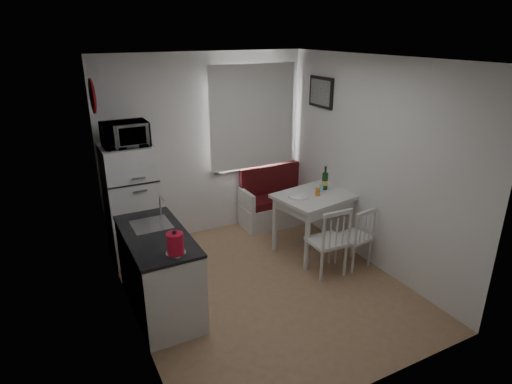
% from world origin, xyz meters
% --- Properties ---
extents(floor, '(3.00, 3.50, 0.02)m').
position_xyz_m(floor, '(0.00, 0.00, 0.00)').
color(floor, '#93764E').
rests_on(floor, ground).
extents(ceiling, '(3.00, 3.50, 0.02)m').
position_xyz_m(ceiling, '(0.00, 0.00, 2.60)').
color(ceiling, white).
rests_on(ceiling, wall_back).
extents(wall_back, '(3.00, 0.02, 2.60)m').
position_xyz_m(wall_back, '(0.00, 1.75, 1.30)').
color(wall_back, white).
rests_on(wall_back, floor).
extents(wall_front, '(3.00, 0.02, 2.60)m').
position_xyz_m(wall_front, '(0.00, -1.75, 1.30)').
color(wall_front, white).
rests_on(wall_front, floor).
extents(wall_left, '(0.02, 3.50, 2.60)m').
position_xyz_m(wall_left, '(-1.50, 0.00, 1.30)').
color(wall_left, white).
rests_on(wall_left, floor).
extents(wall_right, '(0.02, 3.50, 2.60)m').
position_xyz_m(wall_right, '(1.50, 0.00, 1.30)').
color(wall_right, white).
rests_on(wall_right, floor).
extents(window, '(1.22, 0.06, 1.47)m').
position_xyz_m(window, '(0.70, 1.72, 1.62)').
color(window, silver).
rests_on(window, wall_back).
extents(curtain, '(1.35, 0.02, 1.50)m').
position_xyz_m(curtain, '(0.70, 1.65, 1.68)').
color(curtain, white).
rests_on(curtain, wall_back).
extents(kitchen_counter, '(0.62, 1.32, 1.16)m').
position_xyz_m(kitchen_counter, '(-1.20, 0.16, 0.46)').
color(kitchen_counter, silver).
rests_on(kitchen_counter, floor).
extents(wall_sign, '(0.03, 0.40, 0.40)m').
position_xyz_m(wall_sign, '(-1.47, 1.45, 2.15)').
color(wall_sign, navy).
rests_on(wall_sign, wall_left).
extents(picture_frame, '(0.04, 0.52, 0.42)m').
position_xyz_m(picture_frame, '(1.48, 1.10, 2.05)').
color(picture_frame, black).
rests_on(picture_frame, wall_right).
extents(bench, '(1.26, 0.49, 0.90)m').
position_xyz_m(bench, '(1.09, 1.51, 0.30)').
color(bench, silver).
rests_on(bench, floor).
extents(dining_table, '(1.21, 0.94, 0.82)m').
position_xyz_m(dining_table, '(1.08, 0.49, 0.73)').
color(dining_table, silver).
rests_on(dining_table, floor).
extents(chair_left, '(0.44, 0.42, 0.49)m').
position_xyz_m(chair_left, '(0.83, -0.17, 0.56)').
color(chair_left, silver).
rests_on(chair_left, floor).
extents(chair_right, '(0.43, 0.42, 0.44)m').
position_xyz_m(chair_right, '(1.25, -0.16, 0.50)').
color(chair_right, silver).
rests_on(chair_right, floor).
extents(fridge, '(0.62, 0.62, 1.54)m').
position_xyz_m(fridge, '(-1.18, 1.40, 0.77)').
color(fridge, white).
rests_on(fridge, floor).
extents(microwave, '(0.54, 0.36, 0.30)m').
position_xyz_m(microwave, '(-1.18, 1.35, 1.69)').
color(microwave, white).
rests_on(microwave, fridge).
extents(kettle, '(0.19, 0.19, 0.25)m').
position_xyz_m(kettle, '(-1.15, -0.38, 1.02)').
color(kettle, red).
rests_on(kettle, kitchen_counter).
extents(wine_bottle, '(0.08, 0.08, 0.33)m').
position_xyz_m(wine_bottle, '(1.25, 0.59, 0.98)').
color(wine_bottle, '#133B17').
rests_on(wine_bottle, dining_table).
extents(drinking_glass_orange, '(0.06, 0.06, 0.10)m').
position_xyz_m(drinking_glass_orange, '(1.03, 0.44, 0.87)').
color(drinking_glass_orange, orange).
rests_on(drinking_glass_orange, dining_table).
extents(drinking_glass_blue, '(0.05, 0.05, 0.09)m').
position_xyz_m(drinking_glass_blue, '(1.16, 0.54, 0.87)').
color(drinking_glass_blue, '#7FC6D8').
rests_on(drinking_glass_blue, dining_table).
extents(plate, '(0.27, 0.27, 0.02)m').
position_xyz_m(plate, '(0.78, 0.51, 0.83)').
color(plate, white).
rests_on(plate, dining_table).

